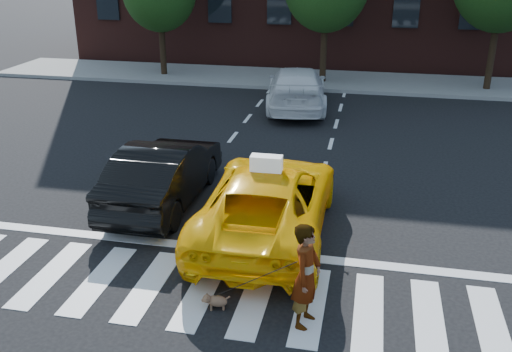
{
  "coord_description": "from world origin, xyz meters",
  "views": [
    {
      "loc": [
        2.79,
        -8.4,
        5.87
      ],
      "look_at": [
        0.39,
        3.03,
        1.1
      ],
      "focal_mm": 40.0,
      "sensor_mm": 36.0,
      "label": 1
    }
  ],
  "objects_px": {
    "woman": "(306,276)",
    "dog": "(215,301)",
    "black_sedan": "(164,173)",
    "taxi": "(268,201)",
    "white_suv": "(297,88)"
  },
  "relations": [
    {
      "from": "woman",
      "to": "dog",
      "type": "height_order",
      "value": "woman"
    },
    {
      "from": "taxi",
      "to": "white_suv",
      "type": "height_order",
      "value": "white_suv"
    },
    {
      "from": "black_sedan",
      "to": "woman",
      "type": "height_order",
      "value": "woman"
    },
    {
      "from": "taxi",
      "to": "black_sedan",
      "type": "distance_m",
      "value": 2.96
    },
    {
      "from": "black_sedan",
      "to": "dog",
      "type": "bearing_deg",
      "value": 120.81
    },
    {
      "from": "white_suv",
      "to": "dog",
      "type": "height_order",
      "value": "white_suv"
    },
    {
      "from": "dog",
      "to": "taxi",
      "type": "bearing_deg",
      "value": 67.59
    },
    {
      "from": "taxi",
      "to": "dog",
      "type": "height_order",
      "value": "taxi"
    },
    {
      "from": "taxi",
      "to": "woman",
      "type": "height_order",
      "value": "woman"
    },
    {
      "from": "white_suv",
      "to": "woman",
      "type": "xyz_separation_m",
      "value": [
        2.04,
        -13.35,
        0.14
      ]
    },
    {
      "from": "taxi",
      "to": "white_suv",
      "type": "xyz_separation_m",
      "value": [
        -0.84,
        10.33,
        0.01
      ]
    },
    {
      "from": "taxi",
      "to": "woman",
      "type": "bearing_deg",
      "value": 110.89
    },
    {
      "from": "taxi",
      "to": "black_sedan",
      "type": "height_order",
      "value": "taxi"
    },
    {
      "from": "black_sedan",
      "to": "woman",
      "type": "bearing_deg",
      "value": 134.09
    },
    {
      "from": "woman",
      "to": "dog",
      "type": "bearing_deg",
      "value": 99.81
    }
  ]
}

